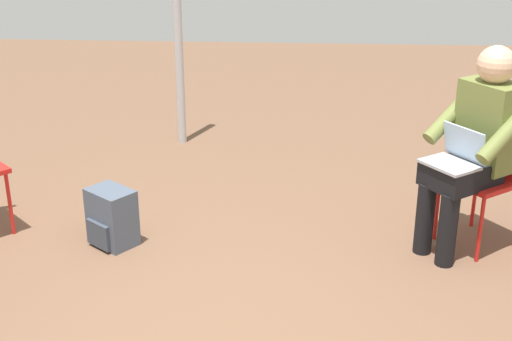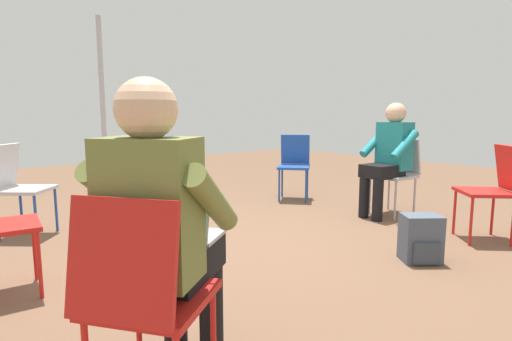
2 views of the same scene
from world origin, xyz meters
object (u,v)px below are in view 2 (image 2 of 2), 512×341
(chair_west, at_px, (162,165))
(chair_northwest, at_px, (294,162))
(person_with_laptop, at_px, (163,224))
(chair_southeast, at_px, (142,292))
(person_in_teal, at_px, (389,153))
(backpack_near_laptop_user, at_px, (420,241))
(chair_north, at_px, (397,170))
(chair_southwest, at_px, (18,183))
(chair_northeast, at_px, (494,185))

(chair_west, xyz_separation_m, chair_northwest, (0.83, 1.48, 0.00))
(person_with_laptop, bearing_deg, chair_southeast, -90.00)
(person_in_teal, xyz_separation_m, backpack_near_laptop_user, (0.95, -1.03, -0.54))
(chair_north, bearing_deg, person_in_teal, 90.00)
(chair_southwest, relative_size, chair_northwest, 1.00)
(chair_southwest, bearing_deg, person_with_laptop, 42.43)
(person_with_laptop, bearing_deg, chair_north, 70.73)
(chair_southwest, relative_size, chair_southeast, 1.00)
(person_with_laptop, bearing_deg, chair_northwest, 91.21)
(chair_southeast, height_order, chair_northeast, same)
(chair_southeast, relative_size, chair_northeast, 1.00)
(chair_west, distance_m, backpack_near_laptop_user, 3.15)
(chair_north, relative_size, chair_northwest, 1.00)
(chair_west, distance_m, chair_northwest, 1.70)
(chair_southeast, xyz_separation_m, backpack_near_laptop_user, (-0.19, 2.30, -0.34))
(chair_northeast, xyz_separation_m, backpack_near_laptop_user, (-0.13, -0.96, -0.34))
(chair_southwest, distance_m, chair_northwest, 3.14)
(chair_southeast, relative_size, backpack_near_laptop_user, 2.36)
(chair_north, relative_size, backpack_near_laptop_user, 2.36)
(chair_southwest, relative_size, backpack_near_laptop_user, 2.36)
(chair_north, relative_size, person_in_teal, 0.69)
(chair_southwest, relative_size, person_in_teal, 0.69)
(chair_west, xyz_separation_m, chair_southwest, (0.41, -1.63, 0.00))
(chair_southeast, relative_size, person_in_teal, 0.69)
(chair_north, bearing_deg, chair_northeast, 172.69)
(chair_northeast, bearing_deg, chair_west, 70.00)
(chair_southeast, height_order, person_with_laptop, person_with_laptop)
(chair_north, xyz_separation_m, chair_southeast, (1.12, -3.49, 0.00))
(chair_west, relative_size, person_in_teal, 0.69)
(chair_southeast, bearing_deg, backpack_near_laptop_user, 58.44)
(chair_southwest, xyz_separation_m, backpack_near_laptop_user, (2.66, 2.23, -0.34))
(chair_west, height_order, chair_southeast, same)
(chair_north, bearing_deg, chair_west, 44.90)
(backpack_near_laptop_user, bearing_deg, chair_southeast, -85.31)
(chair_north, bearing_deg, chair_southeast, 112.71)
(chair_west, distance_m, chair_northeast, 3.57)
(chair_southeast, bearing_deg, person_with_laptop, 90.00)
(chair_north, distance_m, chair_southeast, 3.67)
(chair_northwest, relative_size, chair_southeast, 1.00)
(chair_northeast, bearing_deg, person_in_teal, 40.59)
(chair_southeast, bearing_deg, chair_northeast, 54.69)
(chair_north, height_order, chair_southwest, same)
(chair_southeast, distance_m, person_in_teal, 3.52)
(chair_southwest, height_order, chair_northwest, same)
(chair_northeast, height_order, backpack_near_laptop_user, chair_northeast)
(chair_north, height_order, person_in_teal, person_in_teal)
(chair_southwest, relative_size, chair_northeast, 1.00)
(person_with_laptop, bearing_deg, backpack_near_laptop_user, 56.08)
(chair_northeast, bearing_deg, chair_southeast, 134.95)
(chair_northwest, relative_size, person_in_teal, 0.69)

